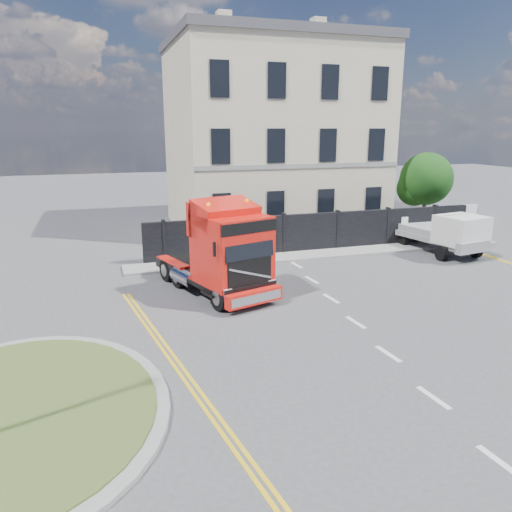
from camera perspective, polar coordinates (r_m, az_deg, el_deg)
name	(u,v)px	position (r m, az deg, el deg)	size (l,w,h in m)	color
ground	(267,329)	(16.12, 1.31, -8.31)	(120.00, 120.00, 0.00)	#424244
traffic_island	(15,413)	(12.79, -25.87, -15.89)	(6.80, 6.80, 0.17)	gray
hoarding_fence	(329,231)	(26.25, 8.36, 2.79)	(18.80, 0.25, 2.00)	black
georgian_building	(271,135)	(32.42, 1.77, 13.62)	(12.30, 10.30, 12.80)	beige
tree	(423,181)	(32.64, 18.59, 8.10)	(3.20, 3.20, 4.80)	#382619
pavement_far	(327,254)	(25.44, 8.06, 0.25)	(20.00, 1.60, 0.12)	gray
truck	(224,255)	(18.76, -3.70, 0.16)	(3.88, 6.40, 3.60)	black
flatbed_pickup	(452,234)	(26.59, 21.51, 2.40)	(2.83, 5.39, 2.13)	gray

